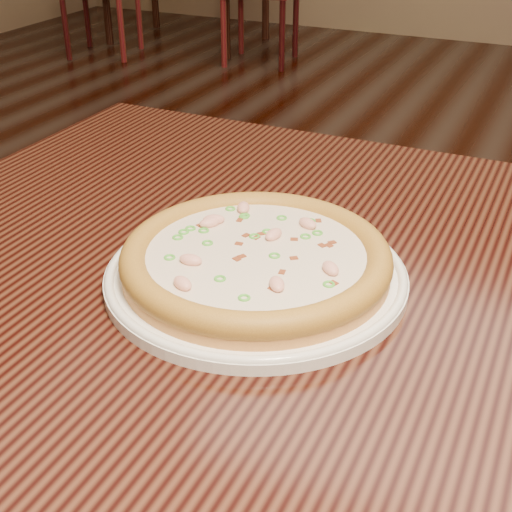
% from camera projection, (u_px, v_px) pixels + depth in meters
% --- Properties ---
extents(hero_table, '(1.20, 0.80, 0.75)m').
position_uv_depth(hero_table, '(374.00, 360.00, 0.78)').
color(hero_table, black).
rests_on(hero_table, ground).
extents(plate, '(0.31, 0.31, 0.02)m').
position_uv_depth(plate, '(256.00, 274.00, 0.74)').
color(plate, white).
rests_on(plate, hero_table).
extents(pizza, '(0.28, 0.28, 0.03)m').
position_uv_depth(pizza, '(256.00, 258.00, 0.73)').
color(pizza, '#CA8E44').
rests_on(pizza, plate).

